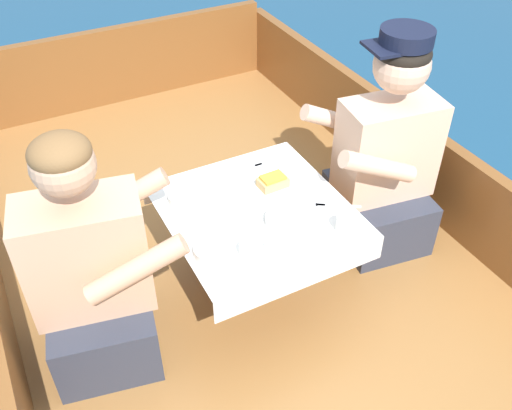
% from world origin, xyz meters
% --- Properties ---
extents(ground_plane, '(60.00, 60.00, 0.00)m').
position_xyz_m(ground_plane, '(0.00, 0.00, 0.00)').
color(ground_plane, navy).
extents(boat_deck, '(2.03, 3.69, 0.34)m').
position_xyz_m(boat_deck, '(0.00, 0.00, 0.17)').
color(boat_deck, '#9E6B38').
rests_on(boat_deck, ground_plane).
extents(gunwale_port, '(0.06, 3.69, 0.41)m').
position_xyz_m(gunwale_port, '(-0.98, 0.00, 0.54)').
color(gunwale_port, brown).
rests_on(gunwale_port, boat_deck).
extents(gunwale_starboard, '(0.06, 3.69, 0.41)m').
position_xyz_m(gunwale_starboard, '(0.98, 0.00, 0.54)').
color(gunwale_starboard, brown).
rests_on(gunwale_starboard, boat_deck).
extents(bow_coaming, '(1.91, 0.06, 0.47)m').
position_xyz_m(bow_coaming, '(0.00, 1.82, 0.57)').
color(bow_coaming, brown).
rests_on(bow_coaming, boat_deck).
extents(cockpit_table, '(0.67, 0.70, 0.42)m').
position_xyz_m(cockpit_table, '(0.00, -0.02, 0.71)').
color(cockpit_table, '#B2B2B7').
rests_on(cockpit_table, boat_deck).
extents(person_port, '(0.58, 0.53, 0.94)m').
position_xyz_m(person_port, '(-0.64, -0.03, 0.71)').
color(person_port, '#333847').
rests_on(person_port, boat_deck).
extents(person_starboard, '(0.56, 0.50, 0.99)m').
position_xyz_m(person_starboard, '(0.64, 0.02, 0.75)').
color(person_starboard, '#333847').
rests_on(person_starboard, boat_deck).
extents(plate_sandwich, '(0.20, 0.20, 0.01)m').
position_xyz_m(plate_sandwich, '(0.12, 0.06, 0.76)').
color(plate_sandwich, silver).
rests_on(plate_sandwich, cockpit_table).
extents(plate_bread, '(0.22, 0.22, 0.01)m').
position_xyz_m(plate_bread, '(-0.12, -0.03, 0.76)').
color(plate_bread, silver).
rests_on(plate_bread, cockpit_table).
extents(sandwich, '(0.12, 0.08, 0.05)m').
position_xyz_m(sandwich, '(0.12, 0.06, 0.79)').
color(sandwich, tan).
rests_on(sandwich, plate_sandwich).
extents(bowl_port_near, '(0.12, 0.12, 0.04)m').
position_xyz_m(bowl_port_near, '(-0.25, -0.17, 0.78)').
color(bowl_port_near, silver).
rests_on(bowl_port_near, cockpit_table).
extents(bowl_starboard_near, '(0.15, 0.15, 0.04)m').
position_xyz_m(bowl_starboard_near, '(0.05, -0.15, 0.78)').
color(bowl_starboard_near, silver).
rests_on(bowl_starboard_near, cockpit_table).
extents(bowl_center_far, '(0.13, 0.13, 0.04)m').
position_xyz_m(bowl_center_far, '(-0.22, 0.15, 0.78)').
color(bowl_center_far, silver).
rests_on(bowl_center_far, cockpit_table).
extents(coffee_cup_port, '(0.09, 0.07, 0.07)m').
position_xyz_m(coffee_cup_port, '(0.23, -0.28, 0.79)').
color(coffee_cup_port, silver).
rests_on(coffee_cup_port, cockpit_table).
extents(coffee_cup_starboard, '(0.10, 0.08, 0.05)m').
position_xyz_m(coffee_cup_starboard, '(-0.13, -0.24, 0.78)').
color(coffee_cup_starboard, silver).
rests_on(coffee_cup_starboard, cockpit_table).
extents(utensil_fork_starboard, '(0.17, 0.02, 0.00)m').
position_xyz_m(utensil_fork_starboard, '(0.19, 0.23, 0.76)').
color(utensil_fork_starboard, silver).
rests_on(utensil_fork_starboard, cockpit_table).
extents(utensil_spoon_port, '(0.08, 0.16, 0.01)m').
position_xyz_m(utensil_spoon_port, '(0.23, -0.05, 0.76)').
color(utensil_spoon_port, silver).
rests_on(utensil_spoon_port, cockpit_table).
extents(utensil_knife_starboard, '(0.17, 0.02, 0.00)m').
position_xyz_m(utensil_knife_starboard, '(-0.15, 0.27, 0.76)').
color(utensil_knife_starboard, silver).
rests_on(utensil_knife_starboard, cockpit_table).
extents(utensil_fork_port, '(0.16, 0.10, 0.00)m').
position_xyz_m(utensil_fork_port, '(0.27, -0.14, 0.76)').
color(utensil_fork_port, silver).
rests_on(utensil_fork_port, cockpit_table).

